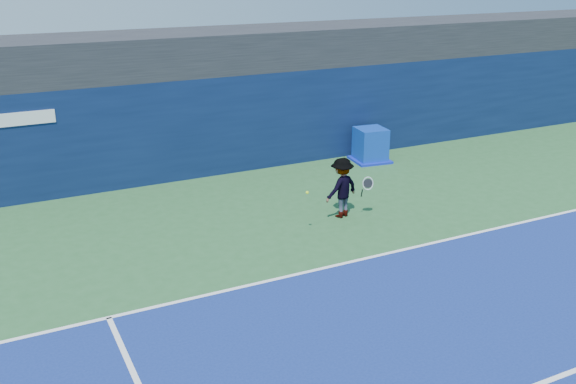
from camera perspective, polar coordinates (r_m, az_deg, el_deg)
name	(u,v)px	position (r m, az deg, el deg)	size (l,w,h in m)	color
ground	(427,332)	(11.96, 12.28, -12.03)	(80.00, 80.00, 0.00)	#28592D
baseline	(341,264)	(14.09, 4.73, -6.41)	(24.00, 0.10, 0.01)	white
stadium_band	(204,51)	(20.54, -7.52, 12.35)	(36.00, 3.00, 1.20)	black
back_wall_assembly	(217,124)	(20.00, -6.31, 6.07)	(36.00, 1.03, 3.00)	#0A183B
equipment_cart	(370,146)	(21.25, 7.33, 4.07)	(1.28, 1.28, 1.10)	#0B309D
tennis_player	(342,188)	(16.39, 4.81, 0.39)	(1.30, 0.84, 1.57)	white
tennis_ball	(307,193)	(15.16, 1.72, -0.05)	(0.07, 0.07, 0.07)	#CCEC1A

